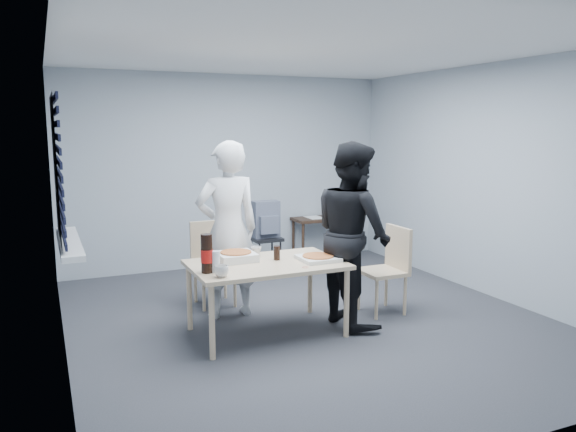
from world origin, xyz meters
name	(u,v)px	position (x,y,z in m)	size (l,w,h in m)	color
room	(61,180)	(-2.20, 0.40, 1.44)	(5.00, 5.00, 5.00)	#323337
dining_table	(266,269)	(-0.52, -0.18, 0.61)	(1.38, 0.88, 0.67)	beige
chair_far	(212,257)	(-0.71, 0.93, 0.51)	(0.42, 0.42, 0.89)	beige
chair_right	(389,263)	(0.87, -0.11, 0.51)	(0.42, 0.42, 0.89)	beige
person_white	(228,230)	(-0.68, 0.44, 0.89)	(0.65, 0.42, 1.77)	silver
person_black	(353,233)	(0.36, -0.23, 0.89)	(0.86, 0.47, 1.77)	black
side_table	(324,223)	(1.36, 2.28, 0.53)	(0.92, 0.41, 0.61)	#392117
stool	(266,246)	(0.23, 1.73, 0.40)	(0.36, 0.36, 0.51)	black
backpack	(266,220)	(0.23, 1.71, 0.73)	(0.33, 0.24, 0.47)	slate
pizza_box_a	(236,256)	(-0.74, 0.02, 0.71)	(0.34, 0.34, 0.08)	white
pizza_box_b	(318,258)	(-0.04, -0.29, 0.70)	(0.34, 0.34, 0.05)	white
mug_a	(221,271)	(-1.04, -0.49, 0.72)	(0.12, 0.12, 0.10)	silver
mug_b	(256,251)	(-0.51, 0.11, 0.72)	(0.10, 0.10, 0.09)	silver
cola_glass	(277,253)	(-0.39, -0.12, 0.74)	(0.06, 0.06, 0.13)	black
soda_bottle	(207,254)	(-1.11, -0.30, 0.83)	(0.10, 0.10, 0.33)	black
plastic_cups	(216,262)	(-1.04, -0.32, 0.76)	(0.08, 0.08, 0.18)	silver
rubber_band	(305,267)	(-0.27, -0.49, 0.67)	(0.05, 0.05, 0.00)	red
papers	(315,217)	(1.21, 2.30, 0.61)	(0.22, 0.30, 0.00)	white
black_box	(337,214)	(1.58, 2.31, 0.64)	(0.15, 0.11, 0.07)	black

